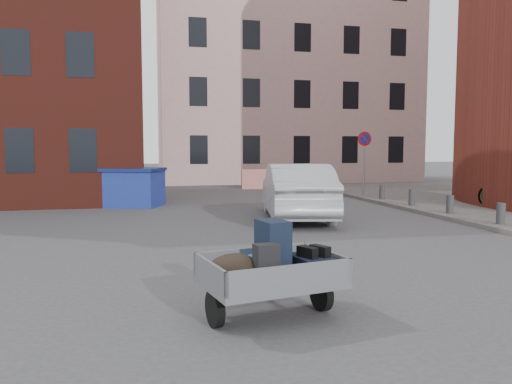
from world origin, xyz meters
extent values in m
plane|color=#38383A|center=(0.00, 0.00, 0.00)|extent=(120.00, 120.00, 0.00)
cube|color=#C59A98|center=(6.00, 22.00, 7.00)|extent=(16.00, 8.00, 14.00)
cylinder|color=gray|center=(6.00, 9.50, 1.42)|extent=(0.07, 0.07, 2.60)
cylinder|color=red|center=(6.00, 9.48, 2.47)|extent=(0.60, 0.03, 0.60)
cylinder|color=navy|center=(6.00, 9.46, 2.47)|extent=(0.44, 0.03, 0.44)
cylinder|color=#3A3A3D|center=(6.00, 1.20, 0.40)|extent=(0.22, 0.22, 0.55)
cylinder|color=#3A3A3D|center=(6.00, 3.40, 0.40)|extent=(0.22, 0.22, 0.55)
cylinder|color=#3A3A3D|center=(6.00, 5.60, 0.40)|extent=(0.22, 0.22, 0.55)
cylinder|color=#3A3A3D|center=(6.00, 7.80, 0.40)|extent=(0.22, 0.22, 0.55)
cube|color=red|center=(2.50, 15.00, 0.50)|extent=(1.30, 0.18, 1.00)
cube|color=red|center=(4.20, 15.00, 0.50)|extent=(1.30, 0.18, 1.00)
cube|color=red|center=(5.90, 15.00, 0.50)|extent=(1.30, 0.18, 1.00)
cylinder|color=black|center=(-2.19, -4.28, 0.22)|extent=(0.19, 0.45, 0.44)
cylinder|color=black|center=(-0.78, -3.98, 0.22)|extent=(0.19, 0.45, 0.44)
cube|color=slate|center=(-1.48, -4.13, 0.46)|extent=(1.79, 1.40, 0.08)
cube|color=slate|center=(-2.24, -4.29, 0.64)|extent=(0.26, 1.08, 0.28)
cube|color=slate|center=(-0.72, -3.97, 0.64)|extent=(0.26, 1.08, 0.28)
cube|color=slate|center=(-1.59, -3.61, 0.64)|extent=(1.57, 0.37, 0.28)
cube|color=slate|center=(-1.37, -4.65, 0.64)|extent=(1.57, 0.37, 0.28)
cube|color=slate|center=(-1.67, -3.25, 0.40)|extent=(0.22, 0.70, 0.06)
cube|color=#151F32|center=(-1.44, -4.07, 0.85)|extent=(0.39, 0.50, 0.70)
cube|color=black|center=(-0.97, -4.13, 0.62)|extent=(0.51, 0.67, 0.25)
ellipsoid|color=black|center=(-1.96, -4.28, 0.68)|extent=(0.66, 0.48, 0.36)
cube|color=black|center=(-1.61, -4.41, 0.74)|extent=(0.31, 0.23, 0.48)
ellipsoid|color=#165BAC|center=(-1.60, -3.80, 0.62)|extent=(0.41, 0.37, 0.24)
cube|color=black|center=(-1.04, -4.19, 0.81)|extent=(0.22, 0.29, 0.13)
cube|color=black|center=(-0.86, -4.15, 0.81)|extent=(0.22, 0.29, 0.13)
cube|color=#1F3496|center=(-3.98, 8.69, 0.63)|extent=(3.53, 2.59, 1.27)
cube|color=navy|center=(-3.98, 8.69, 1.32)|extent=(3.66, 2.73, 0.11)
imported|color=#A4A6AB|center=(1.40, 4.12, 0.81)|extent=(2.53, 5.16, 1.63)
imported|color=black|center=(9.00, 4.67, 0.68)|extent=(2.18, 0.85, 1.13)
camera|label=1|loc=(-2.95, -9.88, 2.07)|focal=35.00mm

